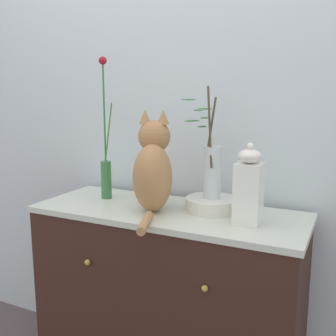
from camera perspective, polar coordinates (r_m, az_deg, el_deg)
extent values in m
cube|color=silver|center=(1.88, 3.98, 8.58)|extent=(4.40, 0.08, 2.60)
cube|color=#381F18|center=(1.86, 0.00, -19.58)|extent=(1.13, 0.44, 0.86)
cube|color=silver|center=(1.68, 0.00, -6.45)|extent=(1.16, 0.45, 0.02)
sphere|color=#B79338|center=(1.69, -11.56, -13.21)|extent=(0.02, 0.02, 0.02)
sphere|color=#B79338|center=(1.46, 5.33, -16.95)|extent=(0.02, 0.02, 0.02)
ellipsoid|color=#AE774B|center=(1.63, -2.24, -1.43)|extent=(0.23, 0.26, 0.28)
sphere|color=#AE774B|center=(1.66, -2.00, 4.58)|extent=(0.14, 0.14, 0.14)
cone|color=#AE774B|center=(1.66, -3.32, 7.40)|extent=(0.05, 0.05, 0.06)
cone|color=#AE774B|center=(1.65, -0.72, 7.40)|extent=(0.05, 0.05, 0.06)
cylinder|color=#AE774B|center=(1.47, -3.31, -7.90)|extent=(0.10, 0.20, 0.03)
cylinder|color=#36723D|center=(1.87, -8.92, -1.68)|extent=(0.05, 0.05, 0.18)
cylinder|color=#327F35|center=(1.83, -9.19, 7.71)|extent=(0.01, 0.01, 0.43)
sphere|color=#AA1424|center=(1.83, -9.41, 15.06)|extent=(0.04, 0.04, 0.04)
cylinder|color=#397C2E|center=(1.82, -8.60, 5.12)|extent=(0.05, 0.01, 0.27)
cylinder|color=silver|center=(1.67, 6.32, -5.23)|extent=(0.22, 0.22, 0.05)
cylinder|color=silver|center=(1.64, 6.42, -0.65)|extent=(0.07, 0.07, 0.22)
cylinder|color=#4D3C28|center=(1.61, 6.05, 5.94)|extent=(0.06, 0.08, 0.33)
ellipsoid|color=#2B802C|center=(1.59, 3.49, 6.82)|extent=(0.06, 0.08, 0.01)
ellipsoid|color=#357D3A|center=(1.59, 4.38, 8.33)|extent=(0.07, 0.08, 0.01)
ellipsoid|color=#338034|center=(1.59, 2.96, 9.85)|extent=(0.08, 0.05, 0.01)
cylinder|color=brown|center=(1.62, 6.15, 5.16)|extent=(0.03, 0.06, 0.28)
ellipsoid|color=#347E38|center=(1.64, 4.93, 5.99)|extent=(0.04, 0.07, 0.01)
ellipsoid|color=#327F36|center=(1.64, 5.40, 7.24)|extent=(0.04, 0.07, 0.01)
ellipsoid|color=#308331|center=(1.65, 5.35, 8.51)|extent=(0.08, 0.05, 0.01)
cube|color=white|center=(1.51, 11.54, -3.65)|extent=(0.10, 0.10, 0.23)
ellipsoid|color=white|center=(1.48, 11.74, 1.68)|extent=(0.09, 0.09, 0.05)
sphere|color=white|center=(1.48, 11.79, 3.15)|extent=(0.02, 0.02, 0.02)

